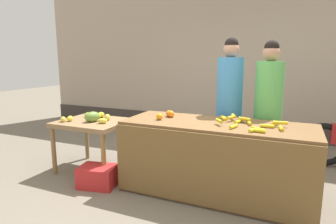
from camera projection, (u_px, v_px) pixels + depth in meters
The scene contains 11 objects.
ground_plane at pixel (183, 186), 3.57m from camera, with size 24.00×24.00×0.00m, color #756B5B.
market_wall_back at pixel (233, 52), 5.80m from camera, with size 9.19×0.23×3.50m.
fruit_stall_counter at pixel (216, 159), 3.32m from camera, with size 2.16×0.83×0.85m.
side_table_wooden at pixel (93, 127), 3.99m from camera, with size 0.93×0.78×0.72m.
banana_bunch_pile at pixel (247, 123), 3.12m from camera, with size 0.77×0.62×0.07m.
orange_pile at pixel (168, 114), 3.54m from camera, with size 0.15×0.31×0.09m.
mango_papaya_pile at pixel (92, 117), 3.97m from camera, with size 0.68×0.55×0.14m.
vendor_woman_blue_shirt at pixel (229, 107), 3.82m from camera, with size 0.34×0.34×1.84m.
vendor_woman_green_shirt at pixel (268, 112), 3.62m from camera, with size 0.34×0.34×1.79m.
produce_crate at pixel (98, 176), 3.55m from camera, with size 0.44×0.32×0.26m, color red.
produce_sack at pixel (166, 144), 4.59m from camera, with size 0.36×0.30×0.45m, color tan.
Camera 1 is at (1.19, -3.13, 1.56)m, focal length 30.57 mm.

